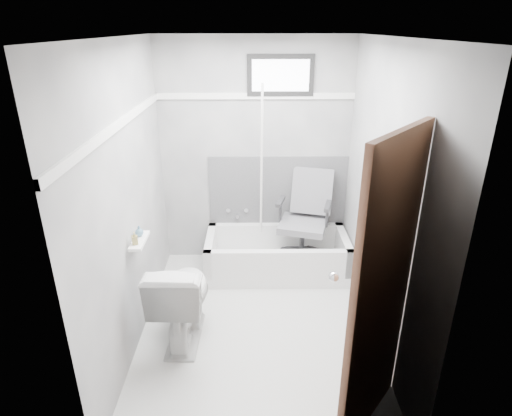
{
  "coord_description": "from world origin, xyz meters",
  "views": [
    {
      "loc": [
        -0.03,
        -3.09,
        2.47
      ],
      "look_at": [
        0.0,
        0.35,
        1.0
      ],
      "focal_mm": 30.0,
      "sensor_mm": 36.0,
      "label": 1
    }
  ],
  "objects_px": {
    "door": "(445,329)",
    "soap_bottle_a": "(135,238)",
    "soap_bottle_b": "(139,231)",
    "bathtub": "(277,254)",
    "office_chair": "(303,219)",
    "toilet": "(182,298)"
  },
  "relations": [
    {
      "from": "door",
      "to": "soap_bottle_a",
      "type": "relative_size",
      "value": 20.21
    },
    {
      "from": "door",
      "to": "soap_bottle_b",
      "type": "bearing_deg",
      "value": 146.49
    },
    {
      "from": "bathtub",
      "to": "office_chair",
      "type": "relative_size",
      "value": 1.55
    },
    {
      "from": "office_chair",
      "to": "soap_bottle_a",
      "type": "bearing_deg",
      "value": -126.42
    },
    {
      "from": "toilet",
      "to": "door",
      "type": "bearing_deg",
      "value": 146.1
    },
    {
      "from": "bathtub",
      "to": "office_chair",
      "type": "xyz_separation_m",
      "value": [
        0.27,
        0.05,
        0.4
      ]
    },
    {
      "from": "toilet",
      "to": "bathtub",
      "type": "bearing_deg",
      "value": -126.96
    },
    {
      "from": "door",
      "to": "soap_bottle_a",
      "type": "distance_m",
      "value": 2.23
    },
    {
      "from": "toilet",
      "to": "soap_bottle_a",
      "type": "bearing_deg",
      "value": 7.59
    },
    {
      "from": "soap_bottle_a",
      "to": "soap_bottle_b",
      "type": "relative_size",
      "value": 1.15
    },
    {
      "from": "door",
      "to": "soap_bottle_b",
      "type": "distance_m",
      "value": 2.3
    },
    {
      "from": "bathtub",
      "to": "door",
      "type": "xyz_separation_m",
      "value": [
        0.75,
        -2.21,
        0.79
      ]
    },
    {
      "from": "bathtub",
      "to": "soap_bottle_b",
      "type": "xyz_separation_m",
      "value": [
        -1.17,
        -0.94,
        0.75
      ]
    },
    {
      "from": "door",
      "to": "toilet",
      "type": "bearing_deg",
      "value": 144.01
    },
    {
      "from": "office_chair",
      "to": "door",
      "type": "height_order",
      "value": "door"
    },
    {
      "from": "toilet",
      "to": "soap_bottle_a",
      "type": "height_order",
      "value": "soap_bottle_a"
    },
    {
      "from": "office_chair",
      "to": "soap_bottle_b",
      "type": "relative_size",
      "value": 11.29
    },
    {
      "from": "door",
      "to": "soap_bottle_a",
      "type": "height_order",
      "value": "door"
    },
    {
      "from": "toilet",
      "to": "soap_bottle_a",
      "type": "distance_m",
      "value": 0.66
    },
    {
      "from": "soap_bottle_a",
      "to": "soap_bottle_b",
      "type": "height_order",
      "value": "soap_bottle_a"
    },
    {
      "from": "office_chair",
      "to": "soap_bottle_b",
      "type": "distance_m",
      "value": 1.78
    },
    {
      "from": "bathtub",
      "to": "soap_bottle_a",
      "type": "xyz_separation_m",
      "value": [
        -1.17,
        -1.08,
        0.76
      ]
    }
  ]
}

